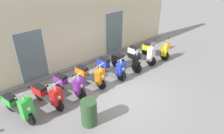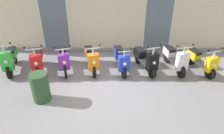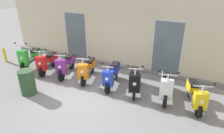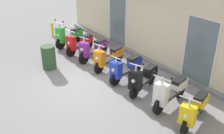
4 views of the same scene
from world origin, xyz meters
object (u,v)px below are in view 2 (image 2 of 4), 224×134
scooter_black (145,59)px  scooter_yellow (201,61)px  scooter_white (175,58)px  trash_bin (40,87)px  scooter_red (38,60)px  scooter_orange (91,58)px  scooter_purple (64,58)px  scooter_blue (121,59)px  scooter_green (10,59)px

scooter_black → scooter_yellow: scooter_black is taller
scooter_white → trash_bin: (-4.42, -1.82, -0.02)m
scooter_yellow → trash_bin: size_ratio=1.65×
scooter_red → scooter_orange: (1.95, 0.15, -0.00)m
scooter_yellow → trash_bin: 5.64m
scooter_purple → trash_bin: size_ratio=1.79×
scooter_yellow → trash_bin: bearing=-162.2°
trash_bin → scooter_red: bearing=110.2°
scooter_red → scooter_yellow: size_ratio=1.02×
scooter_blue → scooter_black: size_ratio=1.02×
scooter_orange → scooter_black: scooter_black is taller
scooter_green → scooter_white: bearing=1.0°
scooter_black → scooter_purple: bearing=179.4°
scooter_black → trash_bin: (-3.33, -1.76, -0.02)m
scooter_orange → scooter_blue: (1.09, -0.05, -0.01)m
scooter_blue → trash_bin: (-2.42, -1.78, -0.01)m
scooter_blue → scooter_white: 2.00m
scooter_red → scooter_blue: size_ratio=0.97×
scooter_purple → trash_bin: scooter_purple is taller
scooter_blue → trash_bin: 3.00m
scooter_green → scooter_white: 6.05m
scooter_white → scooter_black: bearing=-176.9°
scooter_purple → scooter_orange: scooter_orange is taller
scooter_orange → trash_bin: scooter_orange is taller
scooter_purple → scooter_white: bearing=0.4°
scooter_green → scooter_red: 1.01m
scooter_green → scooter_white: size_ratio=0.98×
scooter_orange → scooter_red: bearing=-175.7°
scooter_red → scooter_blue: bearing=1.8°
scooter_red → scooter_white: (5.04, 0.13, 0.00)m
scooter_blue → scooter_yellow: 2.95m
scooter_blue → scooter_yellow: bearing=-1.0°
scooter_black → scooter_red: bearing=-178.9°
scooter_blue → scooter_red: bearing=-178.2°
scooter_green → scooter_purple: size_ratio=0.99×
scooter_blue → scooter_yellow: scooter_yellow is taller
scooter_red → scooter_blue: scooter_red is taller
scooter_green → trash_bin: (1.63, -1.71, -0.03)m
scooter_yellow → trash_bin: scooter_yellow is taller
scooter_green → scooter_white: scooter_green is taller
scooter_black → scooter_yellow: (2.04, -0.03, -0.04)m
scooter_red → scooter_purple: bearing=6.6°
scooter_green → scooter_black: 4.96m
trash_bin → scooter_purple: bearing=80.3°
scooter_blue → scooter_white: size_ratio=0.96×
scooter_red → trash_bin: size_ratio=1.68×
scooter_black → scooter_white: scooter_white is taller
scooter_orange → trash_bin: bearing=-125.9°
scooter_blue → scooter_black: 0.91m
scooter_white → scooter_red: bearing=-178.5°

